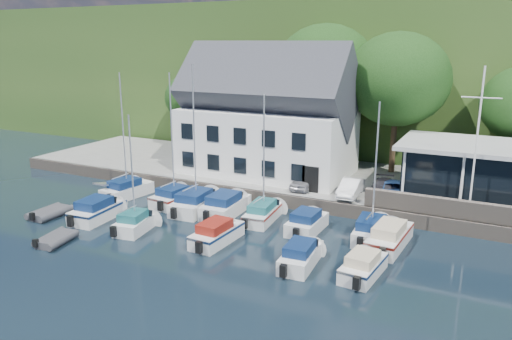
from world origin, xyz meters
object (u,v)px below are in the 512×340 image
at_px(club_pavilion, 496,174).
at_px(boat_r1_2, 195,147).
at_px(car_blue, 392,189).
at_px(boat_r1_3, 225,203).
at_px(car_dgrey, 383,188).
at_px(boat_r1_0, 124,140).
at_px(dinghy_0, 50,212).
at_px(boat_r1_5, 307,221).
at_px(flagpole, 476,144).
at_px(boat_r2_0, 97,208).
at_px(boat_r2_4, 363,264).
at_px(dinghy_1, 56,238).
at_px(boat_r1_7, 390,234).
at_px(boat_r2_2, 217,231).
at_px(boat_r1_4, 264,161).
at_px(harbor_building, 267,122).
at_px(car_white, 351,188).
at_px(car_silver, 304,180).
at_px(boat_r1_6, 376,169).
at_px(boat_r2_1, 132,169).
at_px(boat_r1_1, 172,147).
at_px(boat_r2_3, 301,253).

xyz_separation_m(club_pavilion, boat_r1_2, (-19.46, -8.53, 1.75)).
distance_m(car_blue, boat_r1_3, 12.10).
bearing_deg(car_dgrey, boat_r1_3, -158.17).
bearing_deg(boat_r1_2, boat_r1_0, 173.12).
bearing_deg(dinghy_0, boat_r1_5, 17.09).
bearing_deg(flagpole, boat_r2_0, -158.77).
relative_size(boat_r2_4, dinghy_1, 1.79).
relative_size(boat_r1_7, dinghy_1, 2.43).
bearing_deg(boat_r1_5, boat_r2_2, -133.84).
relative_size(club_pavilion, boat_r1_2, 1.37).
bearing_deg(boat_r1_4, boat_r2_0, -160.13).
relative_size(harbor_building, dinghy_0, 4.61).
bearing_deg(boat_r2_2, boat_r2_0, -176.57).
bearing_deg(boat_r1_0, dinghy_1, -67.78).
height_order(boat_r1_4, dinghy_1, boat_r1_4).
bearing_deg(car_white, boat_r1_7, -56.88).
height_order(car_silver, car_white, car_white).
relative_size(harbor_building, boat_r1_4, 1.70).
xyz_separation_m(harbor_building, boat_r2_0, (-6.67, -13.60, -4.57)).
bearing_deg(boat_r1_0, boat_r1_4, 8.38).
distance_m(boat_r1_4, boat_r2_0, 12.10).
bearing_deg(harbor_building, boat_r1_6, -37.49).
relative_size(car_dgrey, boat_r1_2, 0.43).
bearing_deg(boat_r2_1, boat_r1_6, 11.88).
bearing_deg(car_dgrey, boat_r2_2, -134.98).
xyz_separation_m(boat_r1_1, boat_r1_6, (15.08, -0.10, 0.04)).
distance_m(boat_r1_5, boat_r1_6, 5.67).
relative_size(car_silver, boat_r1_4, 0.43).
height_order(car_silver, boat_r1_0, boat_r1_0).
xyz_separation_m(harbor_building, dinghy_0, (-10.11, -14.73, -4.99)).
bearing_deg(club_pavilion, boat_r1_1, -159.45).
relative_size(car_white, boat_r1_2, 0.39).
height_order(car_white, boat_r2_1, boat_r2_1).
bearing_deg(boat_r1_7, boat_r1_6, 156.30).
bearing_deg(car_dgrey, dinghy_1, -146.88).
xyz_separation_m(club_pavilion, boat_r2_1, (-20.82, -13.72, 1.16)).
height_order(boat_r1_5, boat_r2_2, boat_r2_2).
distance_m(car_blue, boat_r1_6, 6.64).
bearing_deg(boat_r2_3, boat_r2_4, -0.27).
bearing_deg(boat_r2_1, boat_r2_0, 161.57).
height_order(boat_r2_0, boat_r2_3, boat_r2_0).
bearing_deg(flagpole, boat_r2_2, -146.76).
height_order(car_white, boat_r1_2, boat_r1_2).
relative_size(boat_r1_5, boat_r2_1, 0.62).
bearing_deg(boat_r1_4, club_pavilion, 24.40).
bearing_deg(boat_r1_6, boat_r1_5, -176.72).
bearing_deg(dinghy_1, boat_r1_1, 66.90).
xyz_separation_m(car_blue, boat_r1_0, (-19.56, -5.90, 2.97)).
distance_m(boat_r1_0, boat_r2_2, 12.81).
relative_size(car_white, boat_r2_3, 0.69).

